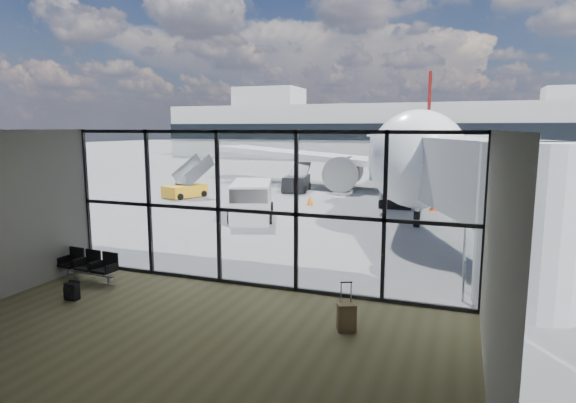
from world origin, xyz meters
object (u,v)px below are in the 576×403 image
Objects in this scene: seating_row at (90,264)px; airliner at (425,146)px; mobile_stairs at (186,189)px; service_van at (252,200)px; suitcase at (347,317)px; belt_loader at (297,182)px; backpack at (72,291)px.

airliner reaches higher than seating_row.
mobile_stairs is (-14.37, -10.85, -2.67)m from airliner.
airliner is at bearing 46.28° from service_van.
suitcase is at bearing -77.40° from service_van.
suitcase is 28.25m from airliner.
airliner reaches higher than mobile_stairs.
suitcase is at bearing -77.13° from belt_loader.
airliner is 11.70× the size of mobile_stairs.
suitcase is (8.14, -1.03, -0.16)m from seating_row.
service_van is at bearing -116.57° from airliner.
airliner is 18.20m from mobile_stairs.
belt_loader is (-1.71, 23.24, 0.41)m from backpack.
suitcase is 24.42m from belt_loader.
suitcase is 0.24× the size of service_van.
mobile_stairs is (-6.81, 16.23, 0.04)m from seating_row.
airliner is (7.56, 27.08, 2.71)m from seating_row.
mobile_stairs is at bearing 111.64° from backpack.
suitcase is at bearing -28.30° from mobile_stairs.
airliner reaches higher than service_van.
airliner is 9.26× the size of belt_loader.
mobile_stairs reaches higher than backpack.
seating_row is at bearing 148.29° from suitcase.
seating_row is at bearing -109.08° from airliner.
backpack is 0.12× the size of belt_loader.
airliner reaches higher than suitcase.
service_van is at bearing 92.21° from seating_row.
suitcase is at bearing -92.29° from airliner.
mobile_stairs reaches higher than suitcase.
backpack is 0.46× the size of suitcase.
belt_loader is 1.26× the size of mobile_stairs.
seating_row is 0.46× the size of belt_loader.
backpack is 7.35m from suitcase.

